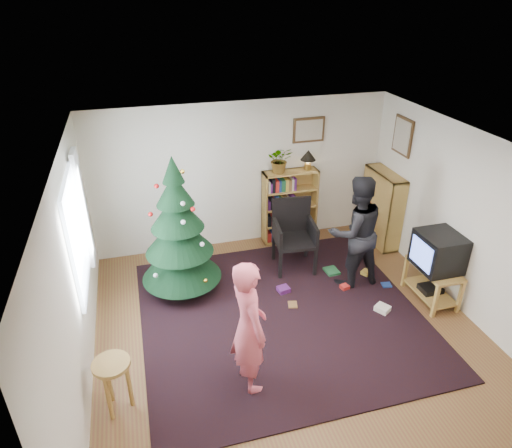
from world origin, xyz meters
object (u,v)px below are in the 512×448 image
object	(u,v)px
christmas_tree	(179,238)
table_lamp	(308,156)
stool	(113,373)
potted_plant	(280,160)
bookshelf_back	(290,205)
picture_right	(403,136)
bookshelf_right	(382,207)
armchair	(292,231)
picture_back	(309,130)
person_by_chair	(355,232)
tv_stand	(432,280)
person_standing	(249,327)
crt_tv	(438,251)

from	to	relation	value
christmas_tree	table_lamp	size ratio (longest dim) A/B	6.12
stool	potted_plant	world-z (taller)	potted_plant
bookshelf_back	table_lamp	xyz separation A→B (m)	(0.30, 0.00, 0.87)
picture_right	bookshelf_right	world-z (taller)	picture_right
armchair	stool	distance (m)	3.57
stool	table_lamp	size ratio (longest dim) A/B	1.90
picture_back	potted_plant	size ratio (longest dim) A/B	1.21
armchair	stool	world-z (taller)	armchair
stool	potted_plant	xyz separation A→B (m)	(2.81, 3.05, 1.02)
picture_right	potted_plant	xyz separation A→B (m)	(-1.86, 0.59, -0.42)
picture_right	armchair	world-z (taller)	picture_right
bookshelf_right	table_lamp	xyz separation A→B (m)	(-1.23, 0.49, 0.87)
picture_back	person_by_chair	xyz separation A→B (m)	(0.14, -1.68, -1.07)
picture_right	bookshelf_back	distance (m)	2.18
table_lamp	armchair	bearing A→B (deg)	-123.54
bookshelf_right	armchair	bearing A→B (deg)	100.26
tv_stand	picture_back	bearing A→B (deg)	114.17
person_standing	bookshelf_back	bearing A→B (deg)	-35.44
picture_back	potted_plant	bearing A→B (deg)	-165.92
armchair	person_by_chair	distance (m)	1.06
stool	potted_plant	size ratio (longest dim) A/B	1.45
christmas_tree	tv_stand	bearing A→B (deg)	-19.33
picture_back	person_standing	xyz separation A→B (m)	(-1.88, -3.21, -1.13)
picture_right	table_lamp	xyz separation A→B (m)	(-1.36, 0.59, -0.42)
potted_plant	person_standing	bearing A→B (deg)	-113.59
tv_stand	armchair	distance (m)	2.21
tv_stand	person_standing	world-z (taller)	person_standing
crt_tv	bookshelf_right	bearing A→B (deg)	86.00
bookshelf_right	crt_tv	size ratio (longest dim) A/B	2.17
bookshelf_back	picture_back	bearing A→B (deg)	21.76
table_lamp	bookshelf_back	bearing A→B (deg)	180.00
bookshelf_right	stool	xyz separation A→B (m)	(-4.54, -2.56, -0.15)
crt_tv	armchair	size ratio (longest dim) A/B	0.53
christmas_tree	potted_plant	size ratio (longest dim) A/B	4.68
picture_back	stool	xyz separation A→B (m)	(-3.35, -3.19, -1.44)
tv_stand	stool	distance (m)	4.50
picture_right	crt_tv	xyz separation A→B (m)	(-0.26, -1.66, -1.14)
bookshelf_right	person_by_chair	distance (m)	1.50
picture_back	potted_plant	distance (m)	0.70
bookshelf_right	potted_plant	bearing A→B (deg)	74.10
tv_stand	stool	bearing A→B (deg)	-169.72
person_by_chair	table_lamp	distance (m)	1.69
crt_tv	stool	bearing A→B (deg)	-169.72
picture_right	bookshelf_back	xyz separation A→B (m)	(-1.66, 0.59, -1.29)
tv_stand	potted_plant	bearing A→B (deg)	125.57
bookshelf_right	crt_tv	bearing A→B (deg)	176.00
bookshelf_right	armchair	distance (m)	1.80
stool	person_by_chair	xyz separation A→B (m)	(3.49, 1.51, 0.37)
picture_right	bookshelf_back	size ratio (longest dim) A/B	0.46
person_standing	potted_plant	world-z (taller)	potted_plant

